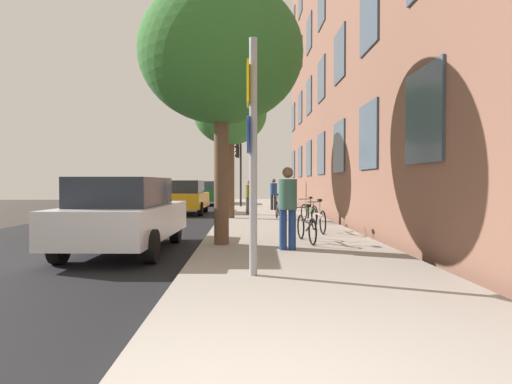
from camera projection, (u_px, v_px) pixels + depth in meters
ground_plane at (186, 220)px, 17.33m from camera, size 41.80×41.80×0.00m
road_asphalt at (135, 220)px, 17.27m from camera, size 7.00×38.00×0.01m
sidewalk at (271, 218)px, 17.43m from camera, size 4.20×38.00×0.12m
sign_post at (252, 143)px, 6.31m from camera, size 0.16×0.60×3.56m
traffic_light at (239, 163)px, 25.01m from camera, size 0.43×0.24×3.74m
tree_near at (221, 55)px, 9.49m from camera, size 3.69×3.69×5.88m
tree_far at (230, 115)px, 16.70m from camera, size 2.89×2.89×5.38m
bicycle_0 at (306, 227)px, 9.90m from camera, size 0.42×1.65×0.90m
bicycle_1 at (318, 219)px, 11.92m from camera, size 0.42×1.72×0.94m
bicycle_2 at (309, 212)px, 15.11m from camera, size 0.50×1.66×0.90m
bicycle_3 at (278, 208)px, 17.21m from camera, size 0.48×1.73×0.96m
pedestrian_0 at (288, 203)px, 8.75m from camera, size 0.54×0.54×1.72m
pedestrian_1 at (249, 195)px, 18.52m from camera, size 0.35×0.35×1.55m
pedestrian_2 at (274, 192)px, 21.75m from camera, size 0.40×0.40×1.62m
car_0 at (125, 214)px, 9.15m from camera, size 2.04×4.40×1.62m
car_1 at (187, 197)px, 20.28m from camera, size 1.86×3.98×1.62m
car_2 at (215, 193)px, 28.63m from camera, size 1.87×4.08×1.62m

